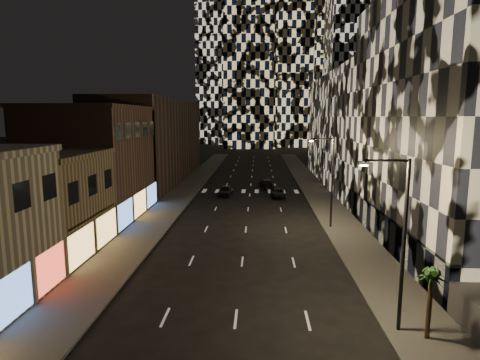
# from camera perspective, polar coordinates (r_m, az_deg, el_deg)

# --- Properties ---
(sidewalk_left) EXTENTS (4.00, 120.00, 0.15)m
(sidewalk_left) POSITION_cam_1_polar(r_m,az_deg,el_deg) (61.93, -7.84, -1.44)
(sidewalk_left) COLOR #47443F
(sidewalk_left) RESTS_ON ground
(sidewalk_right) EXTENTS (4.00, 120.00, 0.15)m
(sidewalk_right) POSITION_cam_1_polar(r_m,az_deg,el_deg) (61.55, 10.80, -1.58)
(sidewalk_right) COLOR #47443F
(sidewalk_right) RESTS_ON ground
(curb_left) EXTENTS (0.20, 120.00, 0.15)m
(curb_left) POSITION_cam_1_polar(r_m,az_deg,el_deg) (61.59, -5.92, -1.46)
(curb_left) COLOR #4C4C47
(curb_left) RESTS_ON ground
(curb_right) EXTENTS (0.20, 120.00, 0.15)m
(curb_right) POSITION_cam_1_polar(r_m,az_deg,el_deg) (61.28, 8.86, -1.58)
(curb_right) COLOR #4C4C47
(curb_right) RESTS_ON ground
(retail_tan) EXTENTS (10.00, 10.00, 8.00)m
(retail_tan) POSITION_cam_1_polar(r_m,az_deg,el_deg) (36.56, -27.34, -3.37)
(retail_tan) COLOR #756646
(retail_tan) RESTS_ON ground
(retail_brown) EXTENTS (10.00, 15.00, 12.00)m
(retail_brown) POSITION_cam_1_polar(r_m,az_deg,el_deg) (47.34, -20.02, 2.15)
(retail_brown) COLOR #50372D
(retail_brown) RESTS_ON ground
(retail_filler_left) EXTENTS (10.00, 40.00, 14.00)m
(retail_filler_left) POSITION_cam_1_polar(r_m,az_deg,el_deg) (72.34, -12.01, 5.46)
(retail_filler_left) COLOR #50372D
(retail_filler_left) RESTS_ON ground
(midrise_base) EXTENTS (0.60, 25.00, 3.00)m
(midrise_base) POSITION_cam_1_polar(r_m,az_deg,el_deg) (37.42, 19.93, -6.57)
(midrise_base) COLOR #383838
(midrise_base) RESTS_ON ground
(midrise_filler_right) EXTENTS (16.00, 40.00, 18.00)m
(midrise_filler_right) POSITION_cam_1_polar(r_m,az_deg,el_deg) (69.52, 18.44, 6.72)
(midrise_filler_right) COLOR #232326
(midrise_filler_right) RESTS_ON ground
(tower_right_mid) EXTENTS (20.00, 20.00, 100.00)m
(tower_right_mid) POSITION_cam_1_polar(r_m,az_deg,el_deg) (153.77, 16.61, 23.24)
(tower_right_mid) COLOR black
(tower_right_mid) RESTS_ON ground
(tower_center_low) EXTENTS (18.00, 18.00, 95.00)m
(tower_center_low) POSITION_cam_1_polar(r_m,az_deg,el_deg) (154.27, 1.47, 22.58)
(tower_center_low) COLOR black
(tower_center_low) RESTS_ON ground
(streetlight_near) EXTENTS (2.55, 0.25, 9.00)m
(streetlight_near) POSITION_cam_1_polar(r_m,az_deg,el_deg) (21.93, 21.75, -7.08)
(streetlight_near) COLOR black
(streetlight_near) RESTS_ON sidewalk_right
(streetlight_far) EXTENTS (2.55, 0.25, 9.00)m
(streetlight_far) POSITION_cam_1_polar(r_m,az_deg,el_deg) (40.95, 12.66, 0.57)
(streetlight_far) COLOR black
(streetlight_far) RESTS_ON sidewalk_right
(car_dark_midlane) EXTENTS (2.13, 4.46, 1.47)m
(car_dark_midlane) POSITION_cam_1_polar(r_m,az_deg,el_deg) (57.33, -2.12, -1.53)
(car_dark_midlane) COLOR black
(car_dark_midlane) RESTS_ON ground
(car_dark_oncoming) EXTENTS (2.41, 4.95, 1.39)m
(car_dark_oncoming) POSITION_cam_1_polar(r_m,az_deg,el_deg) (63.81, 3.78, -0.51)
(car_dark_oncoming) COLOR black
(car_dark_oncoming) RESTS_ON ground
(car_dark_rightlane) EXTENTS (2.03, 4.23, 1.16)m
(car_dark_rightlane) POSITION_cam_1_polar(r_m,az_deg,el_deg) (56.60, 5.42, -1.86)
(car_dark_rightlane) COLOR black
(car_dark_rightlane) RESTS_ON ground
(palm_tree) EXTENTS (1.86, 1.86, 3.66)m
(palm_tree) POSITION_cam_1_polar(r_m,az_deg,el_deg) (22.45, 25.55, -12.83)
(palm_tree) COLOR #47331E
(palm_tree) RESTS_ON sidewalk_right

